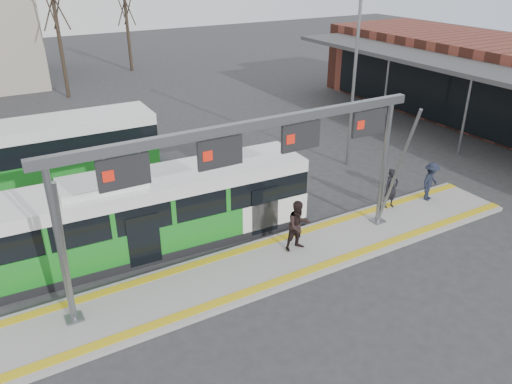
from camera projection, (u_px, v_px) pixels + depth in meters
ground at (266, 266)px, 17.66m from camera, size 120.00×120.00×0.00m
platform_main at (266, 265)px, 17.63m from camera, size 22.00×3.00×0.15m
platform_second at (95, 202)px, 22.06m from camera, size 20.00×3.00×0.15m
tactile_main at (266, 263)px, 17.60m from camera, size 22.00×2.65×0.02m
tactile_second at (89, 191)px, 22.92m from camera, size 20.00×0.35×0.02m
gantry at (253, 152)px, 15.84m from camera, size 13.00×1.68×5.20m
hero_bus at (158, 211)px, 18.36m from camera, size 11.47×2.93×3.13m
bg_bus_green at (18, 159)px, 22.73m from camera, size 12.54×2.94×3.12m
passenger_a at (391, 188)px, 21.11m from camera, size 0.68×0.49×1.75m
passenger_b at (298, 226)px, 18.04m from camera, size 0.96×0.76×1.93m
passenger_c at (431, 181)px, 21.77m from camera, size 1.27×0.98×1.74m
tree_left at (54, 6)px, 35.48m from camera, size 1.40×1.40×8.76m
tree_mid at (126, 9)px, 44.76m from camera, size 1.40×1.40×7.21m
lamp_east at (354, 81)px, 24.28m from camera, size 0.50×0.25×8.30m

